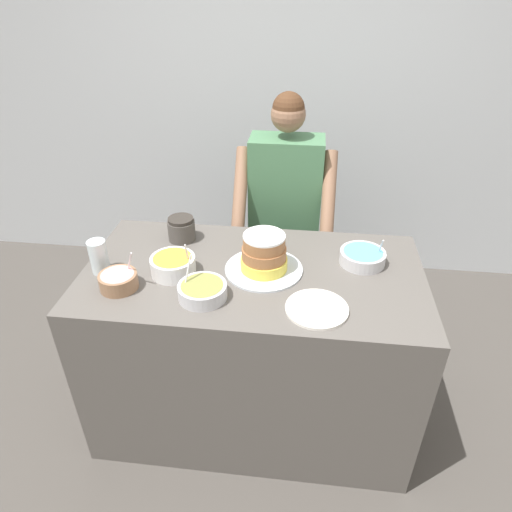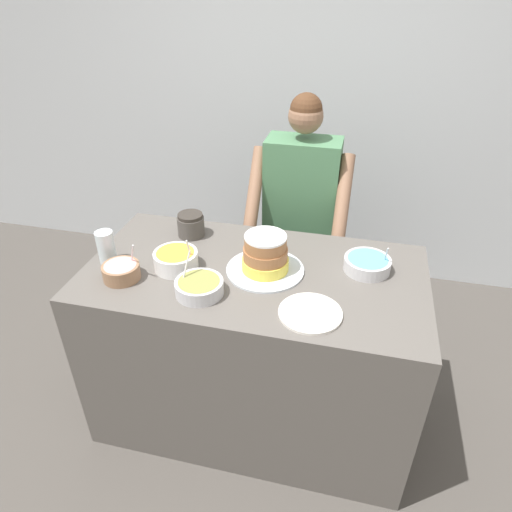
{
  "view_description": "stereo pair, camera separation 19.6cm",
  "coord_description": "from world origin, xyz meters",
  "views": [
    {
      "loc": [
        0.21,
        -1.28,
        2.09
      ],
      "look_at": [
        0.02,
        0.37,
        1.04
      ],
      "focal_mm": 32.0,
      "sensor_mm": 36.0,
      "label": 1
    },
    {
      "loc": [
        0.41,
        -1.24,
        2.09
      ],
      "look_at": [
        0.02,
        0.37,
        1.04
      ],
      "focal_mm": 32.0,
      "sensor_mm": 36.0,
      "label": 2
    }
  ],
  "objects": [
    {
      "name": "ceramic_plate",
      "position": [
        0.29,
        0.16,
        0.93
      ],
      "size": [
        0.25,
        0.25,
        0.01
      ],
      "color": "white",
      "rests_on": "counter"
    },
    {
      "name": "frosting_bowl_blue",
      "position": [
        0.49,
        0.54,
        0.96
      ],
      "size": [
        0.21,
        0.21,
        0.14
      ],
      "color": "silver",
      "rests_on": "counter"
    },
    {
      "name": "drinking_glass",
      "position": [
        -0.68,
        0.33,
        1.01
      ],
      "size": [
        0.08,
        0.08,
        0.16
      ],
      "color": "silver",
      "rests_on": "counter"
    },
    {
      "name": "cake",
      "position": [
        0.05,
        0.42,
        1.01
      ],
      "size": [
        0.35,
        0.35,
        0.18
      ],
      "color": "silver",
      "rests_on": "counter"
    },
    {
      "name": "ground_plane",
      "position": [
        0.0,
        0.0,
        0.0
      ],
      "size": [
        14.0,
        14.0,
        0.0
      ],
      "primitive_type": "plane",
      "color": "#4C4742"
    },
    {
      "name": "frosting_bowl_pink",
      "position": [
        -0.55,
        0.22,
        0.97
      ],
      "size": [
        0.16,
        0.16,
        0.18
      ],
      "color": "#936B4C",
      "rests_on": "counter"
    },
    {
      "name": "frosting_bowl_olive",
      "position": [
        -0.18,
        0.19,
        0.96
      ],
      "size": [
        0.2,
        0.2,
        0.17
      ],
      "color": "silver",
      "rests_on": "counter"
    },
    {
      "name": "wall_back",
      "position": [
        0.0,
        1.99,
        1.3
      ],
      "size": [
        10.0,
        0.05,
        2.6
      ],
      "color": "silver",
      "rests_on": "ground_plane"
    },
    {
      "name": "frosting_bowl_orange",
      "position": [
        -0.35,
        0.35,
        0.97
      ],
      "size": [
        0.2,
        0.2,
        0.17
      ],
      "color": "white",
      "rests_on": "counter"
    },
    {
      "name": "counter",
      "position": [
        0.0,
        0.41,
        0.46
      ],
      "size": [
        1.54,
        0.81,
        0.93
      ],
      "color": "#5B5651",
      "rests_on": "ground_plane"
    },
    {
      "name": "person_baker",
      "position": [
        0.1,
        1.15,
        0.92
      ],
      "size": [
        0.56,
        0.45,
        1.55
      ],
      "color": "#2D2D38",
      "rests_on": "ground_plane"
    },
    {
      "name": "stoneware_jar",
      "position": [
        -0.39,
        0.65,
        0.99
      ],
      "size": [
        0.14,
        0.14,
        0.12
      ],
      "color": "#4C4742",
      "rests_on": "counter"
    }
  ]
}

